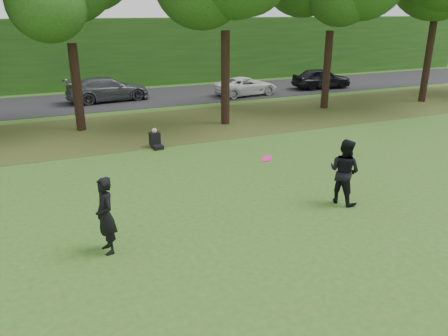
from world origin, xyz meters
name	(u,v)px	position (x,y,z in m)	size (l,w,h in m)	color
ground	(275,254)	(0.00, 0.00, 0.00)	(120.00, 120.00, 0.00)	#29591C
leaf_litter	(146,128)	(0.00, 13.00, 0.01)	(60.00, 7.00, 0.01)	#4C431B
street	(117,100)	(0.00, 21.00, 0.01)	(70.00, 7.00, 0.02)	black
far_hedge	(100,53)	(0.00, 27.00, 2.50)	(70.00, 3.00, 5.00)	#1F4E16
player_left	(106,216)	(-3.67, 1.71, 0.95)	(0.70, 0.46, 1.91)	black
player_right	(344,171)	(3.35, 1.85, 1.00)	(0.97, 0.76, 2.00)	black
parked_cars	(125,91)	(0.37, 19.92, 0.72)	(39.38, 4.23, 1.51)	black
frisbee	(267,159)	(0.65, 1.76, 1.79)	(0.36, 0.38, 0.17)	#FF159B
seated_person	(156,140)	(-0.40, 9.64, 0.31)	(0.47, 0.76, 0.83)	black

